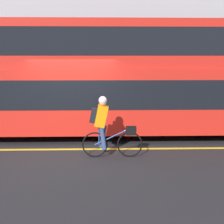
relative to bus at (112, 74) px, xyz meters
The scene contains 7 objects.
ground_plane 2.95m from the bus, 123.56° to the right, with size 80.00×80.00×0.00m, color #232326.
road_center_line 2.87m from the bus, 125.58° to the right, with size 50.00×0.14×0.01m, color yellow.
sidewalk_curb 3.85m from the bus, 110.99° to the left, with size 60.00×1.99×0.13m.
building_facade 5.20m from the bus, 105.65° to the left, with size 60.00×0.30×9.53m.
bus is the anchor object (origin of this frame).
cyclist_on_bike 2.65m from the bus, 95.47° to the right, with size 1.56×0.32×1.59m.
trash_bin 3.59m from the bus, 114.00° to the left, with size 0.49×0.49×0.86m.
Camera 1 is at (0.91, -8.35, 2.52)m, focal length 50.00 mm.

